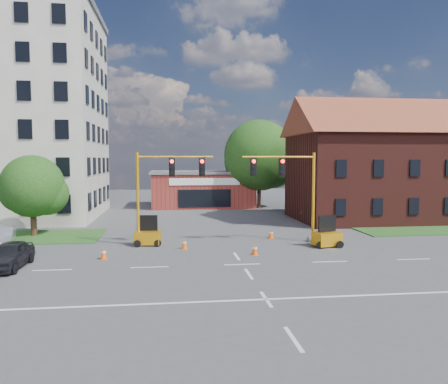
# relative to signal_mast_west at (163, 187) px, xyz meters

# --- Properties ---
(ground) EXTENTS (120.00, 120.00, 0.00)m
(ground) POSITION_rel_signal_mast_west_xyz_m (4.36, -6.00, -3.92)
(ground) COLOR #49494C
(ground) RESTS_ON ground
(grass_verge_ne) EXTENTS (14.00, 4.00, 0.08)m
(grass_verge_ne) POSITION_rel_signal_mast_west_xyz_m (22.36, 3.00, -3.88)
(grass_verge_ne) COLOR #234F1D
(grass_verge_ne) RESTS_ON ground
(lane_markings) EXTENTS (60.00, 36.00, 0.01)m
(lane_markings) POSITION_rel_signal_mast_west_xyz_m (4.36, -9.00, -3.91)
(lane_markings) COLOR white
(lane_markings) RESTS_ON ground
(office_block) EXTENTS (18.40, 15.40, 20.60)m
(office_block) POSITION_rel_signal_mast_west_xyz_m (-15.64, 15.91, 6.39)
(office_block) COLOR #B9B0A3
(office_block) RESTS_ON ground
(brick_shop) EXTENTS (12.40, 8.40, 4.30)m
(brick_shop) POSITION_rel_signal_mast_west_xyz_m (4.36, 23.99, -1.76)
(brick_shop) COLOR maroon
(brick_shop) RESTS_ON ground
(townhouse_row) EXTENTS (21.00, 11.00, 11.50)m
(townhouse_row) POSITION_rel_signal_mast_west_xyz_m (22.36, 10.00, 2.01)
(townhouse_row) COLOR #4C1C17
(townhouse_row) RESTS_ON ground
(tree_large) EXTENTS (8.71, 8.30, 10.35)m
(tree_large) POSITION_rel_signal_mast_west_xyz_m (11.28, 21.08, 2.02)
(tree_large) COLOR #311E12
(tree_large) RESTS_ON ground
(tree_nw_front) EXTENTS (4.82, 4.59, 6.05)m
(tree_nw_front) POSITION_rel_signal_mast_west_xyz_m (-9.41, 4.58, -0.33)
(tree_nw_front) COLOR #311E12
(tree_nw_front) RESTS_ON ground
(signal_mast_west) EXTENTS (5.30, 0.60, 6.20)m
(signal_mast_west) POSITION_rel_signal_mast_west_xyz_m (0.00, 0.00, 0.00)
(signal_mast_west) COLOR #9A9994
(signal_mast_west) RESTS_ON ground
(signal_mast_east) EXTENTS (5.30, 0.60, 6.20)m
(signal_mast_east) POSITION_rel_signal_mast_west_xyz_m (8.71, 0.00, 0.00)
(signal_mast_east) COLOR #9A9994
(signal_mast_east) RESTS_ON ground
(trailer_west) EXTENTS (1.84, 1.35, 1.93)m
(trailer_west) POSITION_rel_signal_mast_west_xyz_m (-1.03, 0.05, -3.32)
(trailer_west) COLOR #F3A114
(trailer_west) RESTS_ON ground
(trailer_east) EXTENTS (1.97, 1.58, 1.96)m
(trailer_east) POSITION_rel_signal_mast_west_xyz_m (10.69, -1.86, -3.31)
(trailer_east) COLOR #F3A114
(trailer_east) RESTS_ON ground
(cone_a) EXTENTS (0.40, 0.40, 0.70)m
(cone_a) POSITION_rel_signal_mast_west_xyz_m (-3.34, -3.85, -3.58)
(cone_a) COLOR #FD590D
(cone_a) RESTS_ON ground
(cone_b) EXTENTS (0.40, 0.40, 0.70)m
(cone_b) POSITION_rel_signal_mast_west_xyz_m (1.35, -1.52, -3.58)
(cone_b) COLOR #FD590D
(cone_b) RESTS_ON ground
(cone_c) EXTENTS (0.40, 0.40, 0.70)m
(cone_c) POSITION_rel_signal_mast_west_xyz_m (5.50, -3.81, -3.58)
(cone_c) COLOR #FD590D
(cone_c) RESTS_ON ground
(cone_d) EXTENTS (0.40, 0.40, 0.70)m
(cone_d) POSITION_rel_signal_mast_west_xyz_m (7.71, 1.44, -3.58)
(cone_d) COLOR #FD590D
(cone_d) RESTS_ON ground
(pickup_white) EXTENTS (6.56, 4.28, 1.68)m
(pickup_white) POSITION_rel_signal_mast_west_xyz_m (15.47, 8.91, -3.08)
(pickup_white) COLOR white
(pickup_white) RESTS_ON ground
(sedan_dark) EXTENTS (1.73, 4.17, 1.41)m
(sedan_dark) POSITION_rel_signal_mast_west_xyz_m (-7.99, -5.28, -3.21)
(sedan_dark) COLOR black
(sedan_dark) RESTS_ON ground
(sedan_silver_front) EXTENTS (2.60, 4.60, 1.44)m
(sedan_silver_front) POSITION_rel_signal_mast_west_xyz_m (-10.27, -0.28, -3.20)
(sedan_silver_front) COLOR #95979C
(sedan_silver_front) RESTS_ON ground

